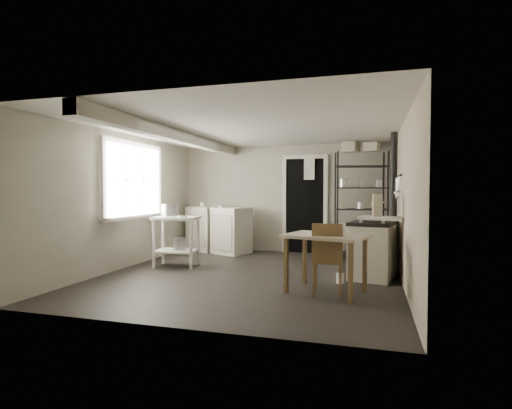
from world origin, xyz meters
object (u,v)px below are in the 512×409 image
(stove, at_px, (374,248))
(stockpot, at_px, (170,213))
(flour_sack, at_px, (336,245))
(base_cabinets, at_px, (218,231))
(work_table, at_px, (326,264))
(chair, at_px, (328,256))
(prep_table, at_px, (176,244))
(shelf_rack, at_px, (361,210))

(stove, bearing_deg, stockpot, -166.47)
(stockpot, distance_m, flour_sack, 3.35)
(base_cabinets, bearing_deg, stove, -6.38)
(work_table, xyz_separation_m, chair, (0.03, -0.02, 0.10))
(prep_table, bearing_deg, flour_sack, 35.28)
(base_cabinets, distance_m, shelf_rack, 3.01)
(flour_sack, bearing_deg, base_cabinets, -178.01)
(chair, bearing_deg, base_cabinets, 128.74)
(shelf_rack, relative_size, chair, 2.26)
(stockpot, xyz_separation_m, chair, (2.85, -1.12, -0.45))
(prep_table, distance_m, work_table, 2.91)
(work_table, xyz_separation_m, flour_sack, (-0.10, 2.92, -0.14))
(prep_table, xyz_separation_m, flour_sack, (2.60, 1.84, -0.16))
(stove, height_order, work_table, stove)
(prep_table, relative_size, base_cabinets, 0.59)
(shelf_rack, height_order, chair, shelf_rack)
(shelf_rack, distance_m, stove, 1.71)
(shelf_rack, bearing_deg, flour_sack, 154.88)
(shelf_rack, bearing_deg, stove, -93.59)
(shelf_rack, relative_size, stove, 1.91)
(base_cabinets, distance_m, flour_sack, 2.51)
(shelf_rack, distance_m, chair, 2.89)
(work_table, bearing_deg, stove, 62.86)
(stove, relative_size, work_table, 1.09)
(base_cabinets, bearing_deg, shelf_rack, 20.10)
(work_table, distance_m, flour_sack, 2.93)
(stockpot, height_order, base_cabinets, stockpot)
(chair, bearing_deg, shelf_rack, 79.18)
(base_cabinets, height_order, chair, same)
(flour_sack, bearing_deg, prep_table, -144.72)
(prep_table, relative_size, chair, 0.95)
(stockpot, bearing_deg, base_cabinets, 82.55)
(stockpot, bearing_deg, chair, -21.34)
(flour_sack, bearing_deg, shelf_rack, -12.92)
(stockpot, xyz_separation_m, base_cabinets, (0.23, 1.74, -0.48))
(prep_table, bearing_deg, stockpot, 175.10)
(stockpot, distance_m, chair, 3.10)
(chair, xyz_separation_m, flour_sack, (-0.13, 2.94, -0.24))
(prep_table, distance_m, stockpot, 0.55)
(prep_table, bearing_deg, base_cabinets, 86.73)
(stove, xyz_separation_m, work_table, (-0.62, -1.20, -0.06))
(shelf_rack, height_order, work_table, shelf_rack)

